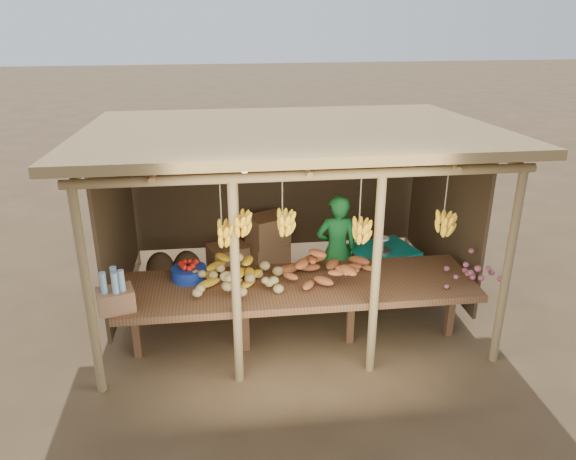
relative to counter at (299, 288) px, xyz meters
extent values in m
plane|color=brown|center=(0.00, 0.95, -0.74)|extent=(60.00, 60.00, 0.00)
cylinder|color=olive|center=(-2.10, -0.55, 0.36)|extent=(0.09, 0.09, 2.20)
cylinder|color=olive|center=(2.10, -0.55, 0.36)|extent=(0.09, 0.09, 2.20)
cylinder|color=olive|center=(-2.10, 2.45, 0.36)|extent=(0.09, 0.09, 2.20)
cylinder|color=olive|center=(2.10, 2.45, 0.36)|extent=(0.09, 0.09, 2.20)
cylinder|color=olive|center=(-0.70, -0.55, 0.36)|extent=(0.09, 0.09, 2.20)
cylinder|color=olive|center=(0.70, -0.55, 0.36)|extent=(0.09, 0.09, 2.20)
cylinder|color=olive|center=(0.00, -0.55, 1.46)|extent=(4.40, 0.09, 0.09)
cylinder|color=olive|center=(0.00, 2.45, 1.46)|extent=(4.40, 0.09, 0.09)
cube|color=#9A7B48|center=(0.00, 0.95, 1.55)|extent=(4.70, 3.50, 0.28)
cube|color=#4C3923|center=(0.00, 2.43, 0.47)|extent=(4.20, 0.04, 1.98)
cube|color=#4C3923|center=(-2.08, 1.15, 0.47)|extent=(0.04, 2.40, 1.98)
cube|color=#4C3923|center=(2.08, 1.15, 0.47)|extent=(0.04, 2.40, 1.98)
cube|color=brown|center=(0.00, 0.00, 0.02)|extent=(3.90, 1.05, 0.08)
cube|color=brown|center=(-1.80, 0.00, -0.38)|extent=(0.08, 0.08, 0.72)
cube|color=brown|center=(-0.60, 0.00, -0.38)|extent=(0.08, 0.08, 0.72)
cube|color=brown|center=(0.60, 0.00, -0.38)|extent=(0.08, 0.08, 0.72)
cube|color=brown|center=(1.80, 0.00, -0.38)|extent=(0.08, 0.08, 0.72)
cylinder|color=navy|center=(-1.20, 0.27, 0.13)|extent=(0.39, 0.39, 0.14)
cube|color=#976844|center=(-1.90, -0.32, 0.17)|extent=(0.42, 0.37, 0.22)
imported|color=#1B7A31|center=(0.63, 0.97, 0.00)|extent=(0.55, 0.37, 1.47)
cube|color=brown|center=(1.27, 1.02, -0.42)|extent=(0.83, 0.76, 0.64)
cube|color=#0D9494|center=(1.27, 1.02, -0.07)|extent=(0.92, 0.85, 0.06)
cube|color=#976844|center=(-0.17, 1.94, -0.51)|extent=(0.65, 0.59, 0.42)
cube|color=#976844|center=(-0.17, 1.94, -0.09)|extent=(0.65, 0.59, 0.42)
cube|color=#976844|center=(-0.75, 1.94, -0.51)|extent=(0.65, 0.59, 0.42)
ellipsoid|color=#4C3923|center=(-1.69, 1.77, -0.50)|extent=(0.40, 0.40, 0.54)
ellipsoid|color=#4C3923|center=(-1.33, 1.77, -0.50)|extent=(0.40, 0.40, 0.54)
camera|label=1|loc=(-0.80, -5.43, 2.96)|focal=35.00mm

